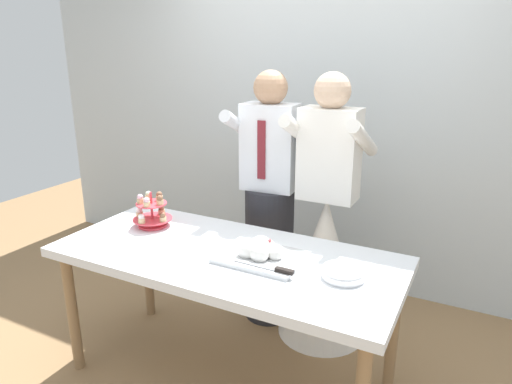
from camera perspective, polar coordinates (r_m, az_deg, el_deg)
ground_plane at (r=2.81m, az=-3.46°, el=-21.97°), size 8.00×8.00×0.00m
rear_wall at (r=3.50m, az=8.50°, el=11.83°), size 5.20×0.10×2.90m
dessert_table at (r=2.43m, az=-3.76°, el=-9.09°), size 1.80×0.80×0.78m
cupcake_stand at (r=2.77m, az=-12.81°, el=-2.42°), size 0.23×0.23×0.21m
main_cake_tray at (r=2.29m, az=0.52°, el=-7.50°), size 0.44×0.31×0.12m
plate_stack at (r=2.17m, az=10.83°, el=-9.89°), size 0.20×0.21×0.04m
person_groom at (r=3.00m, az=1.68°, el=-2.72°), size 0.49×0.52×1.66m
person_bride at (r=2.91m, az=8.51°, el=-7.13°), size 0.56×0.56×1.66m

